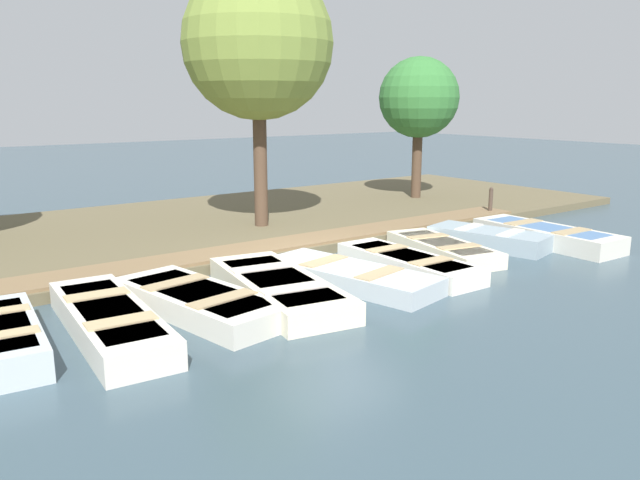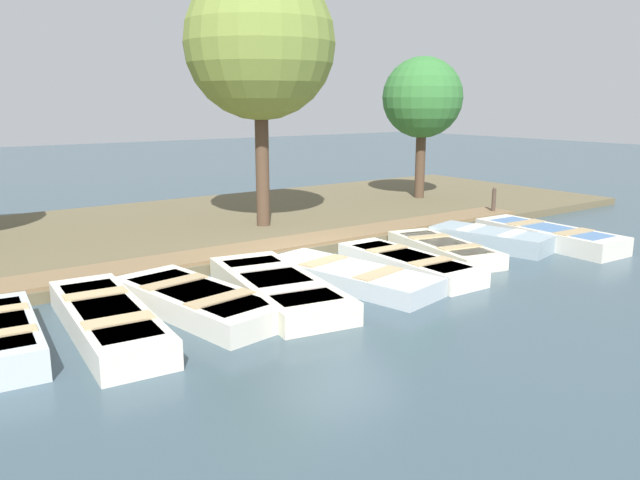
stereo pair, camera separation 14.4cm
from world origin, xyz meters
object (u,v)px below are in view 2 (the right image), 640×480
Objects in this scene: mooring_post_far at (494,204)px; rowboat_6 at (444,249)px; park_tree_left at (260,44)px; rowboat_5 at (408,263)px; rowboat_2 at (197,301)px; rowboat_8 at (548,236)px; rowboat_3 at (277,287)px; park_tree_center at (422,99)px; rowboat_7 at (491,239)px; rowboat_4 at (350,276)px; rowboat_1 at (107,319)px.

rowboat_6 is at bearing -63.35° from mooring_post_far.
park_tree_left is at bearing -144.98° from rowboat_6.
park_tree_left reaches higher than rowboat_5.
rowboat_5 is at bearing 77.51° from rowboat_2.
rowboat_5 is at bearing -90.52° from rowboat_8.
rowboat_2 is 3.73× the size of mooring_post_far.
park_tree_left is (-4.73, -0.42, 4.33)m from rowboat_5.
park_tree_center reaches higher than rowboat_3.
rowboat_3 is 1.35× the size of rowboat_7.
park_tree_left is (-4.30, -3.36, 4.30)m from rowboat_7.
rowboat_2 is 0.98× the size of rowboat_4.
rowboat_8 is at bearing 92.56° from rowboat_1.
rowboat_5 is at bearing -61.40° from rowboat_6.
rowboat_1 reaches higher than rowboat_4.
rowboat_2 is 2.85m from rowboat_4.
rowboat_7 is 6.85m from park_tree_center.
rowboat_4 is 1.02× the size of rowboat_8.
park_tree_left is (-4.52, 3.87, 4.32)m from rowboat_2.
mooring_post_far is at bearing 106.28° from rowboat_1.
rowboat_3 reaches higher than rowboat_6.
rowboat_1 is at bearing -90.10° from rowboat_5.
rowboat_5 is 1.16× the size of rowboat_7.
rowboat_8 is at bearing 97.54° from rowboat_3.
rowboat_1 reaches higher than rowboat_7.
rowboat_8 is 3.74× the size of mooring_post_far.
rowboat_3 is (0.02, 2.80, -0.02)m from rowboat_1.
rowboat_6 is (-0.49, 2.90, -0.01)m from rowboat_4.
rowboat_5 is 1.53m from rowboat_6.
rowboat_2 is 7.23m from rowboat_7.
rowboat_7 is at bearing 102.97° from rowboat_3.
mooring_post_far is at bearing 93.49° from rowboat_2.
rowboat_5 is at bearing -65.65° from mooring_post_far.
rowboat_8 is at bearing 77.69° from rowboat_2.
rowboat_4 is 7.50m from mooring_post_far.
mooring_post_far is (-2.44, 11.30, 0.25)m from rowboat_1.
park_tree_left reaches higher than park_tree_center.
rowboat_4 is 0.55× the size of park_tree_left.
rowboat_3 is 1.16× the size of rowboat_5.
park_tree_left is at bearing -134.78° from rowboat_8.
rowboat_1 is 9.92m from rowboat_8.
rowboat_7 reaches higher than rowboat_2.
park_tree_center is at bearing 174.04° from mooring_post_far.
rowboat_8 is at bearing 43.38° from park_tree_left.
rowboat_2 reaches higher than rowboat_6.
rowboat_3 is 8.85m from mooring_post_far.
rowboat_6 is at bearing 23.76° from park_tree_left.
mooring_post_far is (-2.08, 4.14, 0.29)m from rowboat_6.
rowboat_1 is 1.03× the size of rowboat_4.
rowboat_4 is 5.65m from rowboat_8.
rowboat_2 is 8.50m from rowboat_8.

